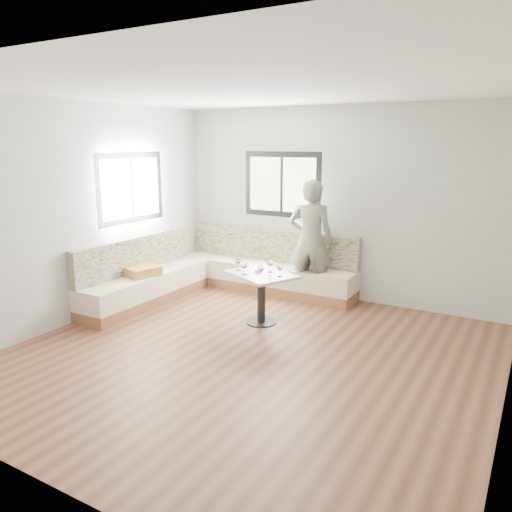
% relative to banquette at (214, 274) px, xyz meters
% --- Properties ---
extents(room, '(5.01, 5.01, 2.81)m').
position_rel_banquette_xyz_m(room, '(1.51, -1.55, 1.08)').
color(room, brown).
rests_on(room, ground).
extents(banquette, '(2.90, 2.80, 0.95)m').
position_rel_banquette_xyz_m(banquette, '(0.00, 0.00, 0.00)').
color(banquette, brown).
rests_on(banquette, ground).
extents(table, '(0.99, 0.90, 0.66)m').
position_rel_banquette_xyz_m(table, '(1.20, -0.66, 0.16)').
color(table, black).
rests_on(table, ground).
extents(person, '(0.72, 0.54, 1.78)m').
position_rel_banquette_xyz_m(person, '(1.34, 0.53, 0.56)').
color(person, slate).
rests_on(person, ground).
extents(olive_ramekin, '(0.10, 0.10, 0.04)m').
position_rel_banquette_xyz_m(olive_ramekin, '(1.13, -0.63, 0.35)').
color(olive_ramekin, white).
rests_on(olive_ramekin, table).
extents(wine_glass_a, '(0.08, 0.08, 0.17)m').
position_rel_banquette_xyz_m(wine_glass_a, '(0.86, -0.68, 0.45)').
color(wine_glass_a, white).
rests_on(wine_glass_a, table).
extents(wine_glass_b, '(0.08, 0.08, 0.17)m').
position_rel_banquette_xyz_m(wine_glass_b, '(1.05, -0.83, 0.45)').
color(wine_glass_b, white).
rests_on(wine_glass_b, table).
extents(wine_glass_c, '(0.08, 0.08, 0.17)m').
position_rel_banquette_xyz_m(wine_glass_c, '(1.30, -0.86, 0.45)').
color(wine_glass_c, white).
rests_on(wine_glass_c, table).
extents(wine_glass_d, '(0.08, 0.08, 0.17)m').
position_rel_banquette_xyz_m(wine_glass_d, '(1.27, -0.56, 0.45)').
color(wine_glass_d, white).
rests_on(wine_glass_d, table).
extents(wine_glass_e, '(0.08, 0.08, 0.17)m').
position_rel_banquette_xyz_m(wine_glass_e, '(1.48, -0.69, 0.45)').
color(wine_glass_e, white).
rests_on(wine_glass_e, table).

